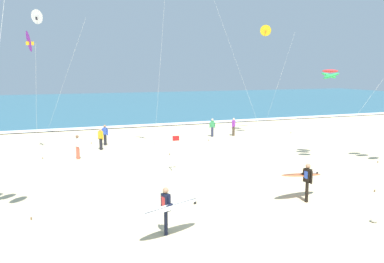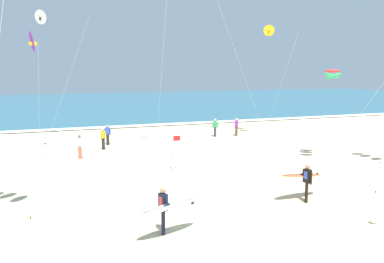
% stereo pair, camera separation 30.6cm
% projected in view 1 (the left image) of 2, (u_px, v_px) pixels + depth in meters
% --- Properties ---
extents(ground_plane, '(160.00, 160.00, 0.00)m').
position_uv_depth(ground_plane, '(268.00, 232.00, 13.79)').
color(ground_plane, beige).
extents(ocean_water, '(160.00, 60.00, 0.08)m').
position_uv_depth(ocean_water, '(92.00, 104.00, 66.69)').
color(ocean_water, '#2D6075').
rests_on(ocean_water, ground).
extents(shoreline_foam, '(160.00, 1.61, 0.01)m').
position_uv_depth(shoreline_foam, '(124.00, 126.00, 39.23)').
color(shoreline_foam, white).
rests_on(shoreline_foam, ocean_water).
extents(surfer_lead, '(2.46, 1.20, 1.71)m').
position_uv_depth(surfer_lead, '(169.00, 207.00, 13.31)').
color(surfer_lead, black).
rests_on(surfer_lead, ground).
extents(surfer_trailing, '(2.38, 1.07, 1.71)m').
position_uv_depth(surfer_trailing, '(304.00, 177.00, 17.01)').
color(surfer_trailing, black).
rests_on(surfer_trailing, ground).
extents(kite_delta_violet_near, '(0.72, 2.74, 8.35)m').
position_uv_depth(kite_delta_violet_near, '(30.00, 42.00, 25.63)').
color(kite_delta_violet_near, purple).
rests_on(kite_delta_violet_near, ground).
extents(kite_delta_golden_mid, '(2.53, 1.97, 9.78)m').
position_uv_depth(kite_delta_golden_mid, '(266.00, 31.00, 34.75)').
color(kite_delta_golden_mid, yellow).
rests_on(kite_delta_golden_mid, ground).
extents(kite_arc_scarlet_far, '(3.59, 2.94, 5.79)m').
position_uv_depth(kite_arc_scarlet_far, '(330.00, 74.00, 23.98)').
color(kite_arc_scarlet_far, green).
rests_on(kite_arc_scarlet_far, ground).
extents(kite_delta_ivory_low, '(4.01, 3.55, 10.50)m').
position_uv_depth(kite_delta_ivory_low, '(38.00, 17.00, 30.42)').
color(kite_delta_ivory_low, white).
rests_on(kite_delta_ivory_low, ground).
extents(bystander_white_top, '(0.31, 0.45, 1.59)m').
position_uv_depth(bystander_white_top, '(78.00, 147.00, 24.98)').
color(bystander_white_top, '#D8593F').
rests_on(bystander_white_top, ground).
extents(bystander_purple_top, '(0.43, 0.33, 1.59)m').
position_uv_depth(bystander_purple_top, '(234.00, 127.00, 33.92)').
color(bystander_purple_top, '#4C3D2D').
rests_on(bystander_purple_top, ground).
extents(bystander_blue_top, '(0.46, 0.30, 1.59)m').
position_uv_depth(bystander_blue_top, '(105.00, 135.00, 29.64)').
color(bystander_blue_top, black).
rests_on(bystander_blue_top, ground).
extents(bystander_yellow_top, '(0.34, 0.41, 1.59)m').
position_uv_depth(bystander_yellow_top, '(101.00, 139.00, 27.92)').
color(bystander_yellow_top, black).
rests_on(bystander_yellow_top, ground).
extents(bystander_green_top, '(0.46, 0.30, 1.59)m').
position_uv_depth(bystander_green_top, '(212.00, 127.00, 33.48)').
color(bystander_green_top, '#2D334C').
rests_on(bystander_green_top, ground).
extents(lifeguard_flag, '(0.45, 0.05, 2.10)m').
position_uv_depth(lifeguard_flag, '(173.00, 149.00, 21.94)').
color(lifeguard_flag, silver).
rests_on(lifeguard_flag, ground).
extents(beach_ball, '(0.28, 0.28, 0.28)m').
position_uv_depth(beach_ball, '(374.00, 219.00, 14.63)').
color(beach_ball, white).
rests_on(beach_ball, ground).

